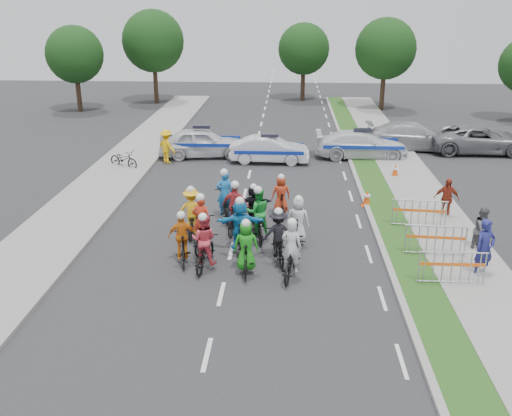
# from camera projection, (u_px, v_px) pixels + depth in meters

# --- Properties ---
(ground) EXTENTS (90.00, 90.00, 0.00)m
(ground) POSITION_uv_depth(u_px,v_px,m) (221.00, 294.00, 16.43)
(ground) COLOR #28282B
(ground) RESTS_ON ground
(curb_right) EXTENTS (0.20, 60.00, 0.12)m
(curb_right) POSITION_uv_depth(u_px,v_px,m) (375.00, 230.00, 20.82)
(curb_right) COLOR gray
(curb_right) RESTS_ON ground
(grass_strip) EXTENTS (1.20, 60.00, 0.11)m
(grass_strip) POSITION_uv_depth(u_px,v_px,m) (395.00, 231.00, 20.79)
(grass_strip) COLOR #1E4215
(grass_strip) RESTS_ON ground
(sidewalk_right) EXTENTS (2.40, 60.00, 0.13)m
(sidewalk_right) POSITION_uv_depth(u_px,v_px,m) (445.00, 231.00, 20.69)
(sidewalk_right) COLOR gray
(sidewalk_right) RESTS_ON ground
(sidewalk_left) EXTENTS (3.00, 60.00, 0.13)m
(sidewalk_left) POSITION_uv_depth(u_px,v_px,m) (65.00, 223.00, 21.44)
(sidewalk_left) COLOR gray
(sidewalk_left) RESTS_ON ground
(rider_0) EXTENTS (1.04, 2.00, 1.95)m
(rider_0) POSITION_uv_depth(u_px,v_px,m) (291.00, 257.00, 17.26)
(rider_0) COLOR black
(rider_0) RESTS_ON ground
(rider_1) EXTENTS (0.78, 1.75, 1.83)m
(rider_1) POSITION_uv_depth(u_px,v_px,m) (246.00, 252.00, 17.43)
(rider_1) COLOR black
(rider_1) RESTS_ON ground
(rider_2) EXTENTS (0.89, 1.92, 1.88)m
(rider_2) POSITION_uv_depth(u_px,v_px,m) (204.00, 247.00, 17.80)
(rider_2) COLOR black
(rider_2) RESTS_ON ground
(rider_3) EXTENTS (0.96, 1.78, 1.81)m
(rider_3) POSITION_uv_depth(u_px,v_px,m) (183.00, 243.00, 18.14)
(rider_3) COLOR black
(rider_3) RESTS_ON ground
(rider_4) EXTENTS (1.12, 1.90, 1.86)m
(rider_4) POSITION_uv_depth(u_px,v_px,m) (278.00, 240.00, 18.30)
(rider_4) COLOR black
(rider_4) RESTS_ON ground
(rider_5) EXTENTS (1.63, 1.94, 2.00)m
(rider_5) POSITION_uv_depth(u_px,v_px,m) (240.00, 229.00, 18.85)
(rider_5) COLOR black
(rider_5) RESTS_ON ground
(rider_6) EXTENTS (0.87, 2.02, 2.01)m
(rider_6) POSITION_uv_depth(u_px,v_px,m) (202.00, 230.00, 19.23)
(rider_6) COLOR black
(rider_6) RESTS_ON ground
(rider_7) EXTENTS (0.85, 1.81, 1.84)m
(rider_7) POSITION_uv_depth(u_px,v_px,m) (298.00, 226.00, 19.47)
(rider_7) COLOR black
(rider_7) RESTS_ON ground
(rider_8) EXTENTS (1.00, 2.04, 1.99)m
(rider_8) POSITION_uv_depth(u_px,v_px,m) (258.00, 219.00, 19.97)
(rider_8) COLOR black
(rider_8) RESTS_ON ground
(rider_9) EXTENTS (1.06, 1.96, 1.99)m
(rider_9) POSITION_uv_depth(u_px,v_px,m) (236.00, 213.00, 20.53)
(rider_9) COLOR black
(rider_9) RESTS_ON ground
(rider_10) EXTENTS (1.05, 1.85, 1.88)m
(rider_10) POSITION_uv_depth(u_px,v_px,m) (192.00, 216.00, 20.30)
(rider_10) COLOR black
(rider_10) RESTS_ON ground
(rider_11) EXTENTS (1.43, 1.70, 1.73)m
(rider_11) POSITION_uv_depth(u_px,v_px,m) (254.00, 209.00, 20.98)
(rider_11) COLOR black
(rider_11) RESTS_ON ground
(rider_12) EXTENTS (1.08, 2.10, 2.04)m
(rider_12) POSITION_uv_depth(u_px,v_px,m) (225.00, 202.00, 21.85)
(rider_12) COLOR black
(rider_12) RESTS_ON ground
(rider_13) EXTENTS (0.80, 1.72, 1.75)m
(rider_13) POSITION_uv_depth(u_px,v_px,m) (281.00, 200.00, 22.10)
(rider_13) COLOR black
(rider_13) RESTS_ON ground
(police_car_0) EXTENTS (4.83, 2.54, 1.57)m
(police_car_0) POSITION_uv_depth(u_px,v_px,m) (202.00, 142.00, 30.55)
(police_car_0) COLOR silver
(police_car_0) RESTS_ON ground
(police_car_1) EXTENTS (4.14, 1.57, 1.35)m
(police_car_1) POSITION_uv_depth(u_px,v_px,m) (270.00, 150.00, 29.54)
(police_car_1) COLOR silver
(police_car_1) RESTS_ON ground
(police_car_2) EXTENTS (4.94, 2.07, 1.43)m
(police_car_2) POSITION_uv_depth(u_px,v_px,m) (361.00, 145.00, 30.40)
(police_car_2) COLOR silver
(police_car_2) RESTS_ON ground
(civilian_sedan) EXTENTS (5.29, 2.26, 1.52)m
(civilian_sedan) POSITION_uv_depth(u_px,v_px,m) (413.00, 136.00, 32.07)
(civilian_sedan) COLOR #A0A0A5
(civilian_sedan) RESTS_ON ground
(civilian_suv) EXTENTS (5.42, 2.53, 1.50)m
(civilian_suv) POSITION_uv_depth(u_px,v_px,m) (480.00, 139.00, 31.36)
(civilian_suv) COLOR slate
(civilian_suv) RESTS_ON ground
(spectator_0) EXTENTS (0.80, 0.68, 1.87)m
(spectator_0) POSITION_uv_depth(u_px,v_px,m) (484.00, 249.00, 17.15)
(spectator_0) COLOR navy
(spectator_0) RESTS_ON ground
(spectator_1) EXTENTS (0.97, 0.95, 1.58)m
(spectator_1) POSITION_uv_depth(u_px,v_px,m) (483.00, 230.00, 18.92)
(spectator_1) COLOR #545458
(spectator_1) RESTS_ON ground
(spectator_2) EXTENTS (0.99, 0.51, 1.62)m
(spectator_2) POSITION_uv_depth(u_px,v_px,m) (446.00, 199.00, 21.85)
(spectator_2) COLOR maroon
(spectator_2) RESTS_ON ground
(marshal_hiviz) EXTENTS (1.28, 1.18, 1.73)m
(marshal_hiviz) POSITION_uv_depth(u_px,v_px,m) (167.00, 146.00, 29.42)
(marshal_hiviz) COLOR yellow
(marshal_hiviz) RESTS_ON ground
(barrier_0) EXTENTS (2.00, 0.51, 1.12)m
(barrier_0) POSITION_uv_depth(u_px,v_px,m) (452.00, 269.00, 16.68)
(barrier_0) COLOR #A5A8AD
(barrier_0) RESTS_ON ground
(barrier_1) EXTENTS (2.03, 0.63, 1.12)m
(barrier_1) POSITION_uv_depth(u_px,v_px,m) (435.00, 242.00, 18.57)
(barrier_1) COLOR #A5A8AD
(barrier_1) RESTS_ON ground
(barrier_2) EXTENTS (2.04, 0.67, 1.12)m
(barrier_2) POSITION_uv_depth(u_px,v_px,m) (419.00, 215.00, 20.93)
(barrier_2) COLOR #A5A8AD
(barrier_2) RESTS_ON ground
(cone_0) EXTENTS (0.40, 0.40, 0.70)m
(cone_0) POSITION_uv_depth(u_px,v_px,m) (367.00, 198.00, 23.33)
(cone_0) COLOR #F24C0C
(cone_0) RESTS_ON ground
(cone_1) EXTENTS (0.40, 0.40, 0.70)m
(cone_1) POSITION_uv_depth(u_px,v_px,m) (395.00, 171.00, 27.03)
(cone_1) COLOR #F24C0C
(cone_1) RESTS_ON ground
(parked_bike) EXTENTS (1.83, 1.36, 0.92)m
(parked_bike) POSITION_uv_depth(u_px,v_px,m) (124.00, 159.00, 28.59)
(parked_bike) COLOR black
(parked_bike) RESTS_ON ground
(tree_0) EXTENTS (4.20, 4.20, 6.30)m
(tree_0) POSITION_uv_depth(u_px,v_px,m) (75.00, 55.00, 41.99)
(tree_0) COLOR #382619
(tree_0) RESTS_ON ground
(tree_1) EXTENTS (4.55, 4.55, 6.82)m
(tree_1) POSITION_uv_depth(u_px,v_px,m) (386.00, 49.00, 42.52)
(tree_1) COLOR #382619
(tree_1) RESTS_ON ground
(tree_3) EXTENTS (4.90, 4.90, 7.35)m
(tree_3) POSITION_uv_depth(u_px,v_px,m) (153.00, 41.00, 45.23)
(tree_3) COLOR #382619
(tree_3) RESTS_ON ground
(tree_4) EXTENTS (4.20, 4.20, 6.30)m
(tree_4) POSITION_uv_depth(u_px,v_px,m) (304.00, 49.00, 46.71)
(tree_4) COLOR #382619
(tree_4) RESTS_ON ground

